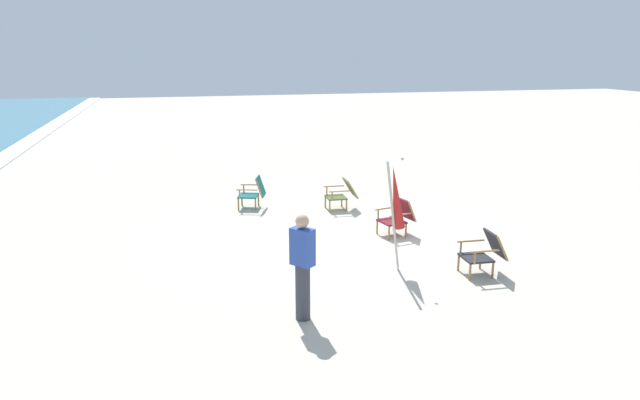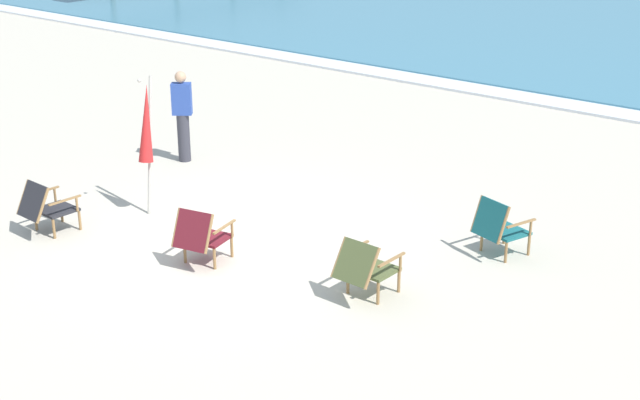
{
  "view_description": "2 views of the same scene",
  "coord_description": "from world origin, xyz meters",
  "px_view_note": "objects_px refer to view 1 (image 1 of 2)",
  "views": [
    {
      "loc": [
        -10.85,
        3.71,
        3.91
      ],
      "look_at": [
        0.62,
        0.76,
        0.78
      ],
      "focal_mm": 32.0,
      "sensor_mm": 36.0,
      "label": 1
    },
    {
      "loc": [
        8.2,
        -8.32,
        5.05
      ],
      "look_at": [
        0.75,
        0.95,
        0.51
      ],
      "focal_mm": 50.0,
      "sensor_mm": 36.0,
      "label": 2
    }
  ],
  "objects_px": {
    "beach_chair_back_left": "(342,193)",
    "beach_chair_mid_center": "(485,251)",
    "umbrella_furled_red": "(396,199)",
    "beach_chair_back_right": "(254,191)",
    "beach_chair_front_right": "(398,216)",
    "person_near_chairs": "(303,266)"
  },
  "relations": [
    {
      "from": "umbrella_furled_red",
      "to": "beach_chair_back_right",
      "type": "bearing_deg",
      "value": 20.53
    },
    {
      "from": "beach_chair_back_right",
      "to": "beach_chair_front_right",
      "type": "bearing_deg",
      "value": -137.14
    },
    {
      "from": "beach_chair_mid_center",
      "to": "person_near_chairs",
      "type": "xyz_separation_m",
      "value": [
        -0.92,
        3.54,
        0.41
      ]
    },
    {
      "from": "beach_chair_back_left",
      "to": "person_near_chairs",
      "type": "height_order",
      "value": "person_near_chairs"
    },
    {
      "from": "beach_chair_back_left",
      "to": "person_near_chairs",
      "type": "xyz_separation_m",
      "value": [
        -5.68,
        2.31,
        0.42
      ]
    },
    {
      "from": "beach_chair_front_right",
      "to": "person_near_chairs",
      "type": "xyz_separation_m",
      "value": [
        -3.42,
        2.89,
        0.41
      ]
    },
    {
      "from": "beach_chair_mid_center",
      "to": "person_near_chairs",
      "type": "height_order",
      "value": "person_near_chairs"
    },
    {
      "from": "beach_chair_back_left",
      "to": "beach_chair_back_right",
      "type": "height_order",
      "value": "beach_chair_back_right"
    },
    {
      "from": "beach_chair_front_right",
      "to": "umbrella_furled_red",
      "type": "bearing_deg",
      "value": 156.34
    },
    {
      "from": "beach_chair_mid_center",
      "to": "umbrella_furled_red",
      "type": "height_order",
      "value": "umbrella_furled_red"
    },
    {
      "from": "beach_chair_front_right",
      "to": "beach_chair_back_right",
      "type": "bearing_deg",
      "value": 42.86
    },
    {
      "from": "umbrella_furled_red",
      "to": "person_near_chairs",
      "type": "bearing_deg",
      "value": 125.22
    },
    {
      "from": "beach_chair_back_left",
      "to": "beach_chair_mid_center",
      "type": "distance_m",
      "value": 4.92
    },
    {
      "from": "beach_chair_front_right",
      "to": "beach_chair_back_left",
      "type": "xyz_separation_m",
      "value": [
        2.26,
        0.58,
        -0.01
      ]
    },
    {
      "from": "beach_chair_back_left",
      "to": "umbrella_furled_red",
      "type": "height_order",
      "value": "umbrella_furled_red"
    },
    {
      "from": "person_near_chairs",
      "to": "beach_chair_back_right",
      "type": "bearing_deg",
      "value": -1.49
    },
    {
      "from": "beach_chair_mid_center",
      "to": "beach_chair_back_right",
      "type": "xyz_separation_m",
      "value": [
        5.43,
        3.37,
        0.01
      ]
    },
    {
      "from": "beach_chair_back_right",
      "to": "umbrella_furled_red",
      "type": "relative_size",
      "value": 0.39
    },
    {
      "from": "umbrella_furled_red",
      "to": "beach_chair_back_left",
      "type": "bearing_deg",
      "value": -3.97
    },
    {
      "from": "beach_chair_mid_center",
      "to": "umbrella_furled_red",
      "type": "distance_m",
      "value": 1.87
    },
    {
      "from": "beach_chair_back_right",
      "to": "beach_chair_mid_center",
      "type": "bearing_deg",
      "value": -148.15
    },
    {
      "from": "umbrella_furled_red",
      "to": "beach_chair_mid_center",
      "type": "bearing_deg",
      "value": -108.14
    }
  ]
}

